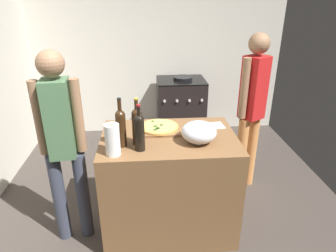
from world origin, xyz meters
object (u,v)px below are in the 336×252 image
pizza (159,127)px  paper_towel_roll (113,140)px  wine_bottle_clear (121,126)px  person_in_red (252,105)px  wine_bottle_dark (139,131)px  person_in_stripes (63,141)px  stove (181,109)px  mixing_bowl (199,132)px  wine_bottle_green (137,125)px

pizza → paper_towel_roll: size_ratio=1.36×
wine_bottle_clear → pizza: bearing=42.0°
pizza → wine_bottle_clear: bearing=-138.0°
pizza → wine_bottle_clear: 0.43m
paper_towel_roll → person_in_red: 1.56m
paper_towel_roll → person_in_red: person_in_red is taller
wine_bottle_dark → person_in_stripes: size_ratio=0.22×
paper_towel_roll → stove: size_ratio=0.26×
wine_bottle_clear → person_in_stripes: person_in_stripes is taller
mixing_bowl → stove: size_ratio=0.30×
wine_bottle_clear → person_in_red: 1.45m
paper_towel_roll → wine_bottle_green: wine_bottle_green is taller
mixing_bowl → wine_bottle_dark: (-0.46, -0.10, 0.07)m
mixing_bowl → paper_towel_roll: 0.68m
pizza → person_in_red: person_in_red is taller
wine_bottle_green → wine_bottle_dark: bearing=-79.5°
person_in_stripes → wine_bottle_dark: bearing=-12.5°
wine_bottle_dark → person_in_red: person_in_red is taller
paper_towel_roll → stove: bearing=70.5°
pizza → stove: 1.82m
paper_towel_roll → person_in_stripes: size_ratio=0.15×
wine_bottle_green → pizza: bearing=53.8°
paper_towel_roll → wine_bottle_dark: 0.21m
wine_bottle_dark → person_in_stripes: bearing=167.5°
person_in_stripes → wine_bottle_clear: bearing=-6.8°
pizza → stove: (0.40, 1.71, -0.49)m
pizza → person_in_stripes: bearing=-164.2°
wine_bottle_green → wine_bottle_clear: (-0.12, -0.03, 0.00)m
wine_bottle_dark → person_in_red: (1.13, 0.77, -0.11)m
mixing_bowl → wine_bottle_green: wine_bottle_green is taller
paper_towel_roll → person_in_stripes: bearing=155.0°
wine_bottle_dark → wine_bottle_clear: size_ratio=0.93×
wine_bottle_green → stove: wine_bottle_green is taller
person_in_red → wine_bottle_green: bearing=-149.9°
paper_towel_roll → wine_bottle_green: size_ratio=0.64×
mixing_bowl → wine_bottle_green: bearing=179.0°
wine_bottle_clear → person_in_red: size_ratio=0.23×
wine_bottle_dark → person_in_stripes: person_in_stripes is taller
wine_bottle_green → person_in_stripes: person_in_stripes is taller
stove → person_in_stripes: person_in_stripes is taller
mixing_bowl → wine_bottle_green: (-0.48, 0.01, 0.08)m
pizza → wine_bottle_clear: (-0.30, -0.27, 0.14)m
mixing_bowl → person_in_stripes: size_ratio=0.17×
wine_bottle_clear → wine_bottle_dark: bearing=-29.0°
wine_bottle_clear → person_in_red: person_in_red is taller
pizza → wine_bottle_green: bearing=-126.2°
pizza → paper_towel_roll: paper_towel_roll is taller
wine_bottle_dark → wine_bottle_green: bearing=100.5°
mixing_bowl → stove: 2.04m
pizza → wine_bottle_dark: wine_bottle_dark is taller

